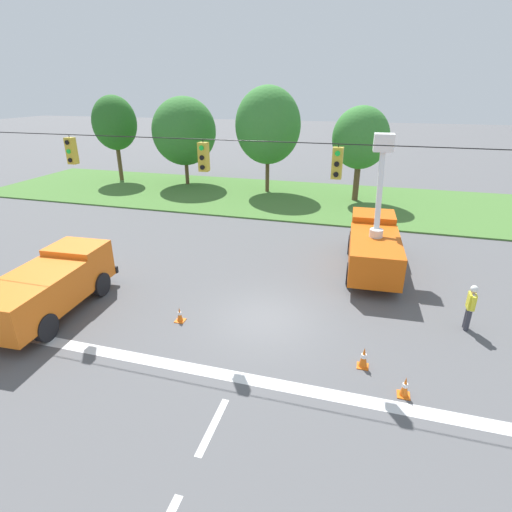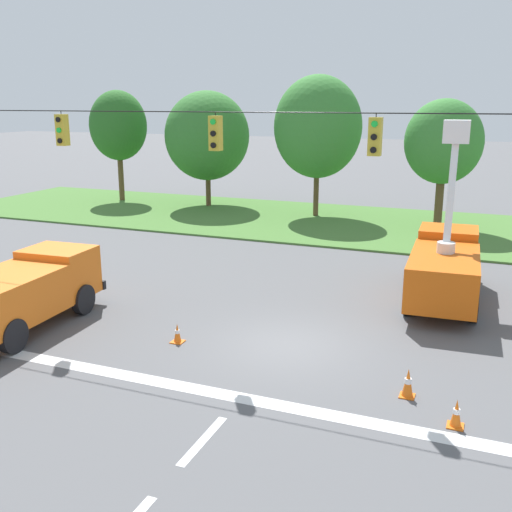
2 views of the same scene
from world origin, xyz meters
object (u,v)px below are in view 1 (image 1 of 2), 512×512
object	(u,v)px
utility_truck_bucket_lift	(374,242)
utility_truck_support_near	(49,285)
tree_far_west	(115,123)
traffic_cone_mid_right	(364,357)
tree_centre	(268,126)
traffic_cone_foreground_left	(405,387)
tree_east	(361,138)
traffic_cone_foreground_right	(180,315)
road_worker	(471,305)
tree_west	(184,131)

from	to	relation	value
utility_truck_bucket_lift	utility_truck_support_near	world-z (taller)	utility_truck_bucket_lift
tree_far_west	traffic_cone_mid_right	distance (m)	32.26
tree_centre	utility_truck_bucket_lift	distance (m)	16.72
traffic_cone_foreground_left	traffic_cone_mid_right	bearing A→B (deg)	139.38
tree_east	traffic_cone_mid_right	world-z (taller)	tree_east
utility_truck_bucket_lift	traffic_cone_foreground_right	xyz separation A→B (m)	(-6.89, -6.91, -1.10)
tree_east	utility_truck_bucket_lift	size ratio (longest dim) A/B	1.06
road_worker	traffic_cone_mid_right	bearing A→B (deg)	-137.43
tree_centre	traffic_cone_foreground_left	world-z (taller)	tree_centre
tree_east	traffic_cone_foreground_right	world-z (taller)	tree_east
utility_truck_support_near	traffic_cone_foreground_left	distance (m)	13.09
traffic_cone_foreground_right	traffic_cone_mid_right	bearing A→B (deg)	-7.45
tree_east	utility_truck_support_near	world-z (taller)	tree_east
tree_far_west	tree_west	size ratio (longest dim) A/B	1.01
tree_centre	traffic_cone_foreground_right	world-z (taller)	tree_centre
traffic_cone_foreground_left	traffic_cone_foreground_right	distance (m)	8.17
tree_west	traffic_cone_foreground_right	bearing A→B (deg)	-65.95
tree_west	road_worker	world-z (taller)	tree_west
tree_far_west	traffic_cone_mid_right	xyz separation A→B (m)	(23.03, -22.05, -4.90)
tree_far_west	traffic_cone_foreground_left	xyz separation A→B (m)	(24.21, -23.06, -4.94)
traffic_cone_foreground_left	traffic_cone_foreground_right	bearing A→B (deg)	166.59
traffic_cone_mid_right	traffic_cone_foreground_left	bearing A→B (deg)	-40.62
tree_centre	traffic_cone_foreground_left	bearing A→B (deg)	-66.49
traffic_cone_foreground_left	road_worker	bearing A→B (deg)	60.90
tree_centre	traffic_cone_foreground_right	xyz separation A→B (m)	(1.83, -20.59, -5.14)
tree_west	traffic_cone_mid_right	size ratio (longest dim) A/B	10.54
tree_centre	utility_truck_bucket_lift	size ratio (longest dim) A/B	1.27
road_worker	traffic_cone_mid_right	size ratio (longest dim) A/B	2.46
tree_far_west	tree_east	world-z (taller)	tree_far_west
tree_east	traffic_cone_foreground_left	distance (m)	22.20
utility_truck_support_near	traffic_cone_foreground_left	bearing A→B (deg)	-5.08
traffic_cone_foreground_left	traffic_cone_foreground_right	xyz separation A→B (m)	(-7.95, 1.90, -0.04)
tree_west	utility_truck_support_near	size ratio (longest dim) A/B	1.25
road_worker	utility_truck_bucket_lift	bearing A→B (deg)	127.25
tree_west	tree_centre	xyz separation A→B (m)	(7.71, -0.80, 0.71)
tree_east	utility_truck_bucket_lift	world-z (taller)	tree_east
utility_truck_support_near	traffic_cone_mid_right	xyz separation A→B (m)	(11.83, -0.15, -0.83)
tree_far_west	tree_east	distance (m)	21.77
utility_truck_bucket_lift	traffic_cone_foreground_right	size ratio (longest dim) A/B	11.35
tree_centre	tree_west	bearing A→B (deg)	174.06
utility_truck_support_near	tree_centre	bearing A→B (deg)	81.40
tree_east	traffic_cone_mid_right	size ratio (longest dim) A/B	9.80
road_worker	traffic_cone_foreground_right	bearing A→B (deg)	-167.01
utility_truck_bucket_lift	utility_truck_support_near	distance (m)	14.19
utility_truck_support_near	traffic_cone_foreground_right	distance (m)	5.20
tree_west	utility_truck_bucket_lift	world-z (taller)	tree_west
traffic_cone_foreground_left	traffic_cone_mid_right	distance (m)	1.55
tree_centre	tree_east	distance (m)	7.38
traffic_cone_foreground_right	tree_east	bearing A→B (deg)	74.52
utility_truck_bucket_lift	traffic_cone_mid_right	distance (m)	7.86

